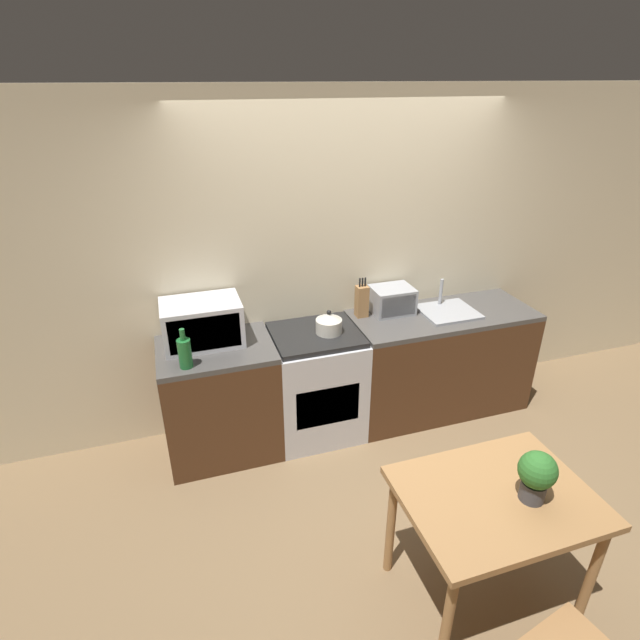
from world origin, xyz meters
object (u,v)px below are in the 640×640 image
object	(u,v)px
stove_range	(316,383)
bottle	(185,353)
microwave	(202,323)
kettle	(329,323)
toaster_oven	(392,300)
dining_table	(495,508)

from	to	relation	value
stove_range	bottle	size ratio (longest dim) A/B	3.20
microwave	bottle	bearing A→B (deg)	-115.73
stove_range	kettle	xyz separation A→B (m)	(0.10, -0.03, 0.53)
stove_range	bottle	xyz separation A→B (m)	(-0.96, -0.21, 0.56)
bottle	toaster_oven	world-z (taller)	bottle
stove_range	dining_table	world-z (taller)	stove_range
bottle	kettle	bearing A→B (deg)	9.53
stove_range	microwave	xyz separation A→B (m)	(-0.81, 0.10, 0.61)
microwave	toaster_oven	xyz separation A→B (m)	(1.51, 0.06, -0.05)
toaster_oven	dining_table	bearing A→B (deg)	-98.22
stove_range	toaster_oven	size ratio (longest dim) A/B	2.73
microwave	toaster_oven	bearing A→B (deg)	2.09
kettle	microwave	distance (m)	0.92
kettle	toaster_oven	bearing A→B (deg)	17.13
stove_range	bottle	distance (m)	1.13
bottle	toaster_oven	size ratio (longest dim) A/B	0.85
bottle	dining_table	xyz separation A→B (m)	(1.39, -1.47, -0.35)
bottle	toaster_oven	bearing A→B (deg)	12.34
stove_range	kettle	world-z (taller)	kettle
microwave	toaster_oven	size ratio (longest dim) A/B	1.67
microwave	toaster_oven	world-z (taller)	microwave
kettle	bottle	bearing A→B (deg)	-170.47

